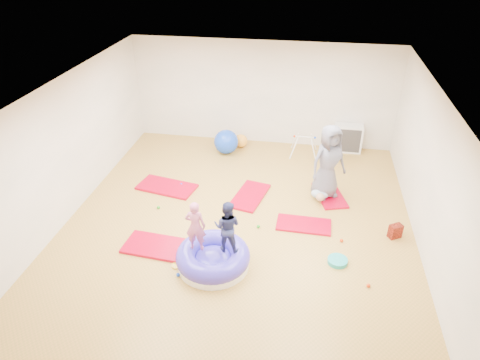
# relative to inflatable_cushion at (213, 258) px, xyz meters

# --- Properties ---
(room) EXTENTS (7.01, 8.01, 2.81)m
(room) POSITION_rel_inflatable_cushion_xyz_m (0.23, 1.24, 1.24)
(room) COLOR #BC8B3D
(room) RESTS_ON ground
(gym_mat_front_left) EXTENTS (1.38, 0.78, 0.06)m
(gym_mat_front_left) POSITION_rel_inflatable_cushion_xyz_m (-1.12, 0.29, -0.14)
(gym_mat_front_left) COLOR #B90010
(gym_mat_front_left) RESTS_ON ground
(gym_mat_mid_left) EXTENTS (1.43, 0.91, 0.06)m
(gym_mat_mid_left) POSITION_rel_inflatable_cushion_xyz_m (-1.64, 2.38, -0.14)
(gym_mat_mid_left) COLOR #B90010
(gym_mat_mid_left) RESTS_ON ground
(gym_mat_center_back) EXTENTS (0.84, 1.30, 0.05)m
(gym_mat_center_back) POSITION_rel_inflatable_cushion_xyz_m (0.32, 2.33, -0.14)
(gym_mat_center_back) COLOR #B90010
(gym_mat_center_back) RESTS_ON ground
(gym_mat_right) EXTENTS (1.11, 0.57, 0.05)m
(gym_mat_right) POSITION_rel_inflatable_cushion_xyz_m (1.56, 1.45, -0.14)
(gym_mat_right) COLOR #B90010
(gym_mat_right) RESTS_ON ground
(gym_mat_rear_right) EXTENTS (0.83, 1.20, 0.05)m
(gym_mat_rear_right) POSITION_rel_inflatable_cushion_xyz_m (2.10, 2.66, -0.14)
(gym_mat_rear_right) COLOR #B90010
(gym_mat_rear_right) RESTS_ON ground
(inflatable_cushion) EXTENTS (1.33, 1.33, 0.42)m
(inflatable_cushion) POSITION_rel_inflatable_cushion_xyz_m (0.00, 0.00, 0.00)
(inflatable_cushion) COLOR white
(inflatable_cushion) RESTS_ON ground
(child_pink) EXTENTS (0.36, 0.24, 0.98)m
(child_pink) POSITION_rel_inflatable_cushion_xyz_m (-0.29, 0.01, 0.71)
(child_pink) COLOR #C96189
(child_pink) RESTS_ON inflatable_cushion
(child_navy) EXTENTS (0.51, 0.41, 0.99)m
(child_navy) POSITION_rel_inflatable_cushion_xyz_m (0.25, 0.08, 0.72)
(child_navy) COLOR navy
(child_navy) RESTS_ON inflatable_cushion
(adult_caregiver) EXTENTS (0.98, 0.89, 1.68)m
(adult_caregiver) POSITION_rel_inflatable_cushion_xyz_m (1.98, 2.63, 0.72)
(adult_caregiver) COLOR slate
(adult_caregiver) RESTS_ON gym_mat_rear_right
(infant) EXTENTS (0.40, 0.40, 0.23)m
(infant) POSITION_rel_inflatable_cushion_xyz_m (1.87, 2.43, 0.00)
(infant) COLOR #9FB7D0
(infant) RESTS_ON gym_mat_rear_right
(ball_pit_balls) EXTENTS (4.33, 2.98, 0.07)m
(ball_pit_balls) POSITION_rel_inflatable_cushion_xyz_m (0.37, 0.97, -0.13)
(ball_pit_balls) COLOR blue
(ball_pit_balls) RESTS_ON ground
(exercise_ball_blue) EXTENTS (0.64, 0.64, 0.64)m
(exercise_ball_blue) POSITION_rel_inflatable_cushion_xyz_m (-0.62, 4.38, 0.16)
(exercise_ball_blue) COLOR blue
(exercise_ball_blue) RESTS_ON ground
(exercise_ball_orange) EXTENTS (0.36, 0.36, 0.36)m
(exercise_ball_orange) POSITION_rel_inflatable_cushion_xyz_m (-0.29, 4.78, 0.02)
(exercise_ball_orange) COLOR orange
(exercise_ball_orange) RESTS_ON ground
(infant_play_gym) EXTENTS (0.71, 0.67, 0.54)m
(infant_play_gym) POSITION_rel_inflatable_cushion_xyz_m (1.42, 4.58, 0.20)
(infant_play_gym) COLOR white
(infant_play_gym) RESTS_ON ground
(cube_shelf) EXTENTS (0.75, 0.37, 0.75)m
(cube_shelf) POSITION_rel_inflatable_cushion_xyz_m (2.56, 5.03, 0.21)
(cube_shelf) COLOR white
(cube_shelf) RESTS_ON ground
(balance_disc) EXTENTS (0.36, 0.36, 0.08)m
(balance_disc) POSITION_rel_inflatable_cushion_xyz_m (2.21, 0.43, -0.12)
(balance_disc) COLOR teal
(balance_disc) RESTS_ON ground
(backpack) EXTENTS (0.29, 0.26, 0.28)m
(backpack) POSITION_rel_inflatable_cushion_xyz_m (3.33, 1.37, -0.02)
(backpack) COLOR #B3220F
(backpack) RESTS_ON ground
(yellow_toy) EXTENTS (0.18, 0.18, 0.03)m
(yellow_toy) POSITION_rel_inflatable_cushion_xyz_m (-0.65, -0.15, -0.15)
(yellow_toy) COLOR gold
(yellow_toy) RESTS_ON ground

